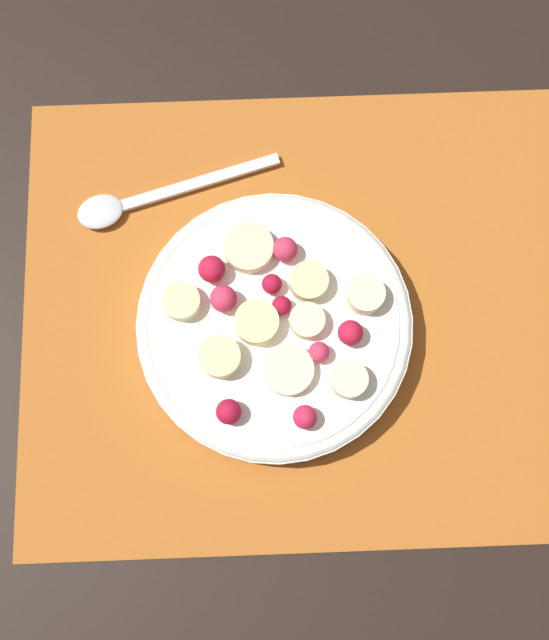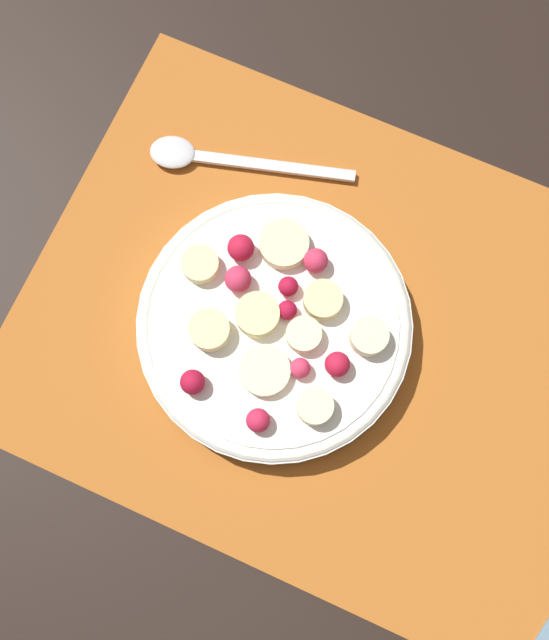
{
  "view_description": "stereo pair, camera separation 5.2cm",
  "coord_description": "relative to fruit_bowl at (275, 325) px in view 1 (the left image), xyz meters",
  "views": [
    {
      "loc": [
        -0.04,
        -0.13,
        0.55
      ],
      "look_at": [
        -0.04,
        -0.02,
        0.04
      ],
      "focal_mm": 40.0,
      "sensor_mm": 36.0,
      "label": 1
    },
    {
      "loc": [
        0.01,
        -0.12,
        0.55
      ],
      "look_at": [
        -0.04,
        -0.02,
        0.04
      ],
      "focal_mm": 40.0,
      "sensor_mm": 36.0,
      "label": 2
    }
  ],
  "objects": [
    {
      "name": "ground_plane",
      "position": [
        0.04,
        0.02,
        -0.02
      ],
      "size": [
        3.0,
        3.0,
        0.0
      ],
      "primitive_type": "plane",
      "color": "black"
    },
    {
      "name": "spoon",
      "position": [
        -0.11,
        0.11,
        -0.01
      ],
      "size": [
        0.17,
        0.06,
        0.01
      ],
      "rotation": [
        0.0,
        0.0,
        3.42
      ],
      "color": "silver",
      "rests_on": "placemat"
    },
    {
      "name": "placemat",
      "position": [
        0.04,
        0.02,
        -0.02
      ],
      "size": [
        0.47,
        0.37,
        0.01
      ],
      "color": "#B26023",
      "rests_on": "ground_plane"
    },
    {
      "name": "fruit_bowl",
      "position": [
        0.0,
        0.0,
        0.0
      ],
      "size": [
        0.21,
        0.21,
        0.05
      ],
      "color": "silver",
      "rests_on": "placemat"
    }
  ]
}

